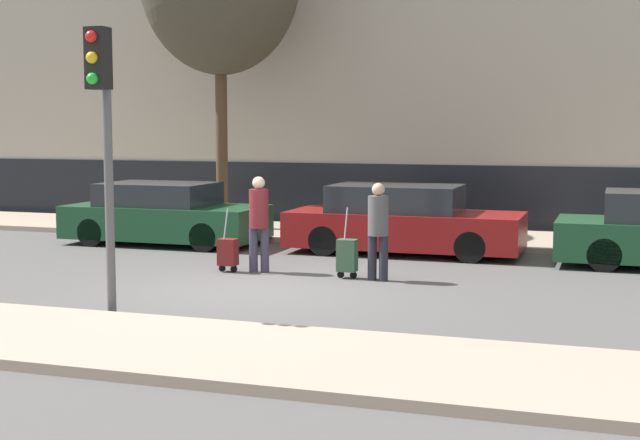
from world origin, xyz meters
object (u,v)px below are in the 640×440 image
(parked_car_0, at_px, (164,215))
(traffic_light, at_px, (103,113))
(trolley_right, at_px, (347,256))
(pedestrian_right, at_px, (378,226))
(trolley_left, at_px, (228,252))
(pedestrian_left, at_px, (259,218))
(parked_car_1, at_px, (402,221))

(parked_car_0, relative_size, traffic_light, 1.11)
(trolley_right, xyz_separation_m, traffic_light, (-2.17, -3.95, 2.34))
(pedestrian_right, bearing_deg, trolley_left, -174.94)
(pedestrian_right, bearing_deg, traffic_light, -119.58)
(parked_car_0, xyz_separation_m, pedestrian_right, (5.58, -3.00, 0.29))
(parked_car_0, bearing_deg, pedestrian_left, -39.89)
(pedestrian_left, relative_size, pedestrian_right, 1.03)
(parked_car_0, relative_size, pedestrian_right, 2.62)
(parked_car_1, distance_m, pedestrian_right, 3.24)
(pedestrian_right, relative_size, trolley_right, 1.35)
(parked_car_1, xyz_separation_m, pedestrian_left, (-1.86, -3.03, 0.31))
(pedestrian_right, bearing_deg, trolley_right, -179.94)
(trolley_left, height_order, pedestrian_right, pedestrian_right)
(parked_car_0, distance_m, trolley_left, 4.15)
(traffic_light, bearing_deg, trolley_left, 90.06)
(pedestrian_left, bearing_deg, trolley_left, -179.94)
(trolley_right, height_order, traffic_light, traffic_light)
(pedestrian_left, bearing_deg, traffic_light, -114.63)
(pedestrian_left, relative_size, trolley_left, 1.49)
(traffic_light, bearing_deg, pedestrian_right, 55.11)
(trolley_left, bearing_deg, traffic_light, -89.94)
(pedestrian_right, bearing_deg, pedestrian_left, -179.28)
(trolley_left, distance_m, pedestrian_right, 2.78)
(parked_car_1, height_order, trolley_left, parked_car_1)
(pedestrian_left, relative_size, trolley_right, 1.40)
(trolley_right, bearing_deg, pedestrian_left, 175.63)
(pedestrian_left, distance_m, pedestrian_right, 2.20)
(pedestrian_left, relative_size, traffic_light, 0.44)
(parked_car_0, relative_size, trolley_right, 3.54)
(parked_car_1, relative_size, trolley_right, 3.87)
(traffic_light, bearing_deg, trolley_right, 61.20)
(parked_car_1, bearing_deg, pedestrian_right, -83.97)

